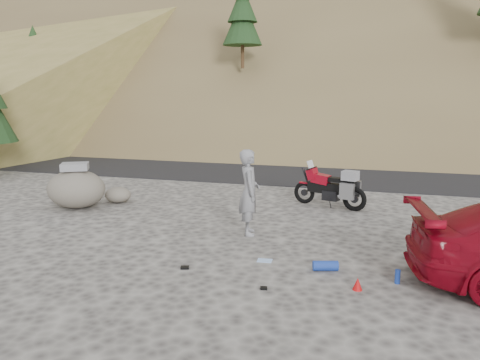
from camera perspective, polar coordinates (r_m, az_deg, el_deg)
The scene contains 13 objects.
ground at distance 10.04m, azimuth 0.36°, elevation -6.95°, with size 140.00×140.00×0.00m, color #44413F.
road at distance 18.64m, azimuth 7.94°, elevation 1.22°, with size 120.00×7.00×0.05m, color black.
hillside at distance 50.78m, azimuth 13.80°, elevation 19.55°, with size 120.00×73.00×46.72m.
motorcycle at distance 12.65m, azimuth 11.21°, elevation -0.97°, with size 2.01×0.96×1.23m.
man at distance 10.26m, azimuth 1.11°, elevation -6.55°, with size 0.68×0.44×1.85m, color gray.
boulder at distance 13.13m, azimuth -19.34°, elevation -0.97°, with size 1.87×1.71×1.19m.
small_rock at distance 13.46m, azimuth -14.65°, elevation -1.76°, with size 0.87×0.82×0.44m.
gear_blue_mat at distance 8.35m, azimuth 10.38°, elevation -10.24°, with size 0.17×0.17×0.43m, color #1A389C.
gear_bottle at distance 8.10m, azimuth 18.65°, elevation -11.10°, with size 0.08×0.08×0.23m, color #1A389C.
gear_funnel at distance 7.69m, azimuth 14.14°, elevation -12.18°, with size 0.15×0.15×0.20m, color red.
gear_glove_a at distance 8.37m, azimuth -6.74°, elevation -10.56°, with size 0.14×0.10×0.04m, color black.
gear_glove_b at distance 7.53m, azimuth 2.91°, elevation -13.03°, with size 0.11×0.08×0.04m, color black.
gear_blue_cloth at distance 8.69m, azimuth 3.03°, elevation -9.78°, with size 0.27×0.20×0.01m, color #9ABCEE.
Camera 1 is at (2.61, -9.20, 3.05)m, focal length 35.00 mm.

